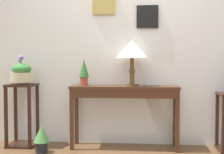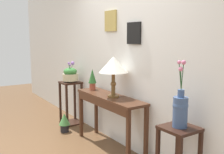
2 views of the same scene
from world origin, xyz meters
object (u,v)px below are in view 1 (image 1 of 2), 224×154
object	(u,v)px
potted_plant_on_console	(84,71)
planter_bowl_wide_left	(22,74)
potted_plant_floor	(41,138)
table_lamp	(132,51)
console_table	(124,96)
pedestal_stand_left	(22,115)

from	to	relation	value
potted_plant_on_console	planter_bowl_wide_left	bearing A→B (deg)	-179.18
potted_plant_floor	table_lamp	bearing A→B (deg)	15.31
planter_bowl_wide_left	potted_plant_floor	world-z (taller)	planter_bowl_wide_left
console_table	potted_plant_floor	distance (m)	1.10
console_table	potted_plant_on_console	bearing A→B (deg)	176.64
console_table	planter_bowl_wide_left	distance (m)	1.33
table_lamp	potted_plant_floor	size ratio (longest dim) A/B	1.73
console_table	potted_plant_floor	bearing A→B (deg)	-164.53
table_lamp	potted_plant_on_console	bearing A→B (deg)	179.31
console_table	planter_bowl_wide_left	size ratio (longest dim) A/B	3.62
potted_plant_on_console	table_lamp	bearing A→B (deg)	-0.69
potted_plant_on_console	potted_plant_floor	xyz separation A→B (m)	(-0.46, -0.30, -0.78)
table_lamp	planter_bowl_wide_left	xyz separation A→B (m)	(-1.39, -0.00, -0.28)
console_table	potted_plant_on_console	size ratio (longest dim) A/B	4.02
table_lamp	potted_plant_floor	distance (m)	1.50
potted_plant_on_console	planter_bowl_wide_left	xyz separation A→B (m)	(-0.80, -0.01, -0.03)
potted_plant_on_console	console_table	bearing A→B (deg)	-3.36
console_table	pedestal_stand_left	distance (m)	1.33
potted_plant_floor	pedestal_stand_left	bearing A→B (deg)	140.18
planter_bowl_wide_left	pedestal_stand_left	bearing A→B (deg)	-58.07
potted_plant_on_console	pedestal_stand_left	xyz separation A→B (m)	(-0.79, -0.01, -0.56)
planter_bowl_wide_left	potted_plant_floor	bearing A→B (deg)	-39.87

